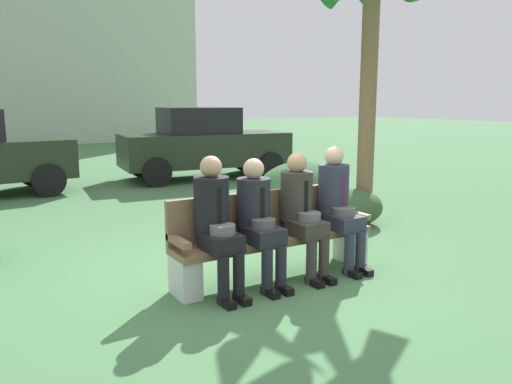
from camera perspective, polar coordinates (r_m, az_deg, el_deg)
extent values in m
plane|color=#477648|center=(5.62, -0.11, -8.79)|extent=(80.00, 80.00, 0.00)
cube|color=brown|center=(5.29, 2.27, -5.30)|extent=(2.26, 0.44, 0.07)
cube|color=brown|center=(5.39, 1.17, -2.17)|extent=(2.26, 0.06, 0.45)
cube|color=brown|center=(4.76, -8.75, -5.51)|extent=(0.08, 0.44, 0.06)
cube|color=brown|center=(5.92, 11.10, -2.46)|extent=(0.08, 0.44, 0.06)
cube|color=silver|center=(4.89, -7.98, -9.48)|extent=(0.20, 0.37, 0.38)
cube|color=silver|center=(5.97, 10.56, -5.91)|extent=(0.20, 0.37, 0.38)
cube|color=black|center=(4.76, -3.95, -5.65)|extent=(0.32, 0.38, 0.16)
cylinder|color=black|center=(4.66, -3.69, -9.95)|extent=(0.11, 0.11, 0.45)
cylinder|color=black|center=(4.73, -1.95, -9.62)|extent=(0.11, 0.11, 0.45)
cube|color=black|center=(4.68, -3.31, -12.36)|extent=(0.09, 0.22, 0.07)
cube|color=black|center=(4.75, -1.57, -11.98)|extent=(0.09, 0.22, 0.07)
cylinder|color=black|center=(4.85, -5.04, -1.46)|extent=(0.34, 0.34, 0.54)
cube|color=black|center=(4.70, -4.14, -1.57)|extent=(0.05, 0.01, 0.35)
sphere|color=tan|center=(4.79, -5.10, 2.84)|extent=(0.21, 0.21, 0.21)
cylinder|color=slate|center=(4.72, -3.79, -4.24)|extent=(0.24, 0.24, 0.09)
cube|color=#23232D|center=(4.99, 0.86, -4.89)|extent=(0.32, 0.38, 0.16)
cylinder|color=#23232D|center=(4.88, 1.26, -8.97)|extent=(0.11, 0.11, 0.45)
cylinder|color=#23232D|center=(4.97, 2.83, -8.65)|extent=(0.11, 0.11, 0.45)
cube|color=black|center=(4.90, 1.63, -11.27)|extent=(0.09, 0.22, 0.07)
cube|color=black|center=(4.99, 3.20, -10.90)|extent=(0.09, 0.22, 0.07)
cylinder|color=#23232D|center=(5.08, -0.28, -1.19)|extent=(0.34, 0.34, 0.49)
cube|color=black|center=(4.94, 0.72, -1.28)|extent=(0.05, 0.01, 0.32)
sphere|color=tan|center=(5.02, -0.28, 2.62)|extent=(0.21, 0.21, 0.21)
cylinder|color=#4B4B4B|center=(4.93, 0.82, -3.57)|extent=(0.24, 0.24, 0.09)
cube|color=#38332D|center=(5.28, 5.75, -4.08)|extent=(0.32, 0.38, 0.16)
cylinder|color=#38332D|center=(5.18, 6.26, -7.91)|extent=(0.11, 0.11, 0.45)
cylinder|color=#38332D|center=(5.27, 7.65, -7.60)|extent=(0.11, 0.11, 0.45)
cube|color=black|center=(5.20, 6.63, -10.07)|extent=(0.09, 0.22, 0.07)
cube|color=black|center=(5.29, 8.02, -9.73)|extent=(0.09, 0.22, 0.07)
cylinder|color=#38332D|center=(5.37, 4.59, -0.45)|extent=(0.34, 0.34, 0.52)
cube|color=black|center=(5.23, 5.65, -0.52)|extent=(0.05, 0.01, 0.33)
sphere|color=tan|center=(5.31, 4.64, 3.31)|extent=(0.21, 0.21, 0.21)
cylinder|color=#606060|center=(5.25, 6.02, -2.78)|extent=(0.24, 0.24, 0.09)
cube|color=#2D3342|center=(5.59, 9.87, -3.38)|extent=(0.32, 0.38, 0.16)
cylinder|color=#2D3342|center=(5.49, 10.45, -6.97)|extent=(0.11, 0.11, 0.45)
cylinder|color=#2D3342|center=(5.59, 11.68, -6.69)|extent=(0.11, 0.11, 0.45)
cube|color=black|center=(5.50, 10.81, -9.01)|extent=(0.09, 0.22, 0.07)
cube|color=black|center=(5.61, 12.04, -8.69)|extent=(0.09, 0.22, 0.07)
cylinder|color=#2D3342|center=(5.67, 8.70, 0.25)|extent=(0.34, 0.34, 0.56)
cube|color=#4C1951|center=(5.54, 9.81, 0.20)|extent=(0.05, 0.01, 0.36)
sphere|color=beige|center=(5.62, 8.81, 4.02)|extent=(0.21, 0.21, 0.21)
cylinder|color=#555555|center=(5.54, 9.86, -2.19)|extent=(0.24, 0.24, 0.09)
cylinder|color=brown|center=(7.80, 12.45, 9.13)|extent=(0.25, 0.25, 3.43)
ellipsoid|color=#326036|center=(7.86, 5.34, 0.12)|extent=(1.47, 1.34, 0.92)
ellipsoid|color=#33522E|center=(7.70, 11.03, -1.67)|extent=(0.86, 0.79, 0.54)
cylinder|color=black|center=(12.05, -23.90, 2.15)|extent=(0.65, 0.17, 0.64)
cylinder|color=black|center=(10.54, -22.30, 1.21)|extent=(0.65, 0.17, 0.64)
cube|color=#232D1E|center=(12.16, -5.78, 4.84)|extent=(4.05, 1.99, 0.76)
cube|color=black|center=(12.06, -6.51, 8.02)|extent=(1.84, 1.54, 0.60)
cylinder|color=black|center=(13.42, -1.33, 3.76)|extent=(0.65, 0.21, 0.64)
cylinder|color=black|center=(12.01, 1.66, 3.00)|extent=(0.65, 0.21, 0.64)
cylinder|color=black|center=(12.58, -12.81, 3.08)|extent=(0.65, 0.21, 0.64)
cylinder|color=black|center=(11.07, -11.09, 2.19)|extent=(0.65, 0.21, 0.64)
cube|color=#ADBCAA|center=(27.20, -23.27, 15.42)|extent=(12.48, 8.40, 9.34)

